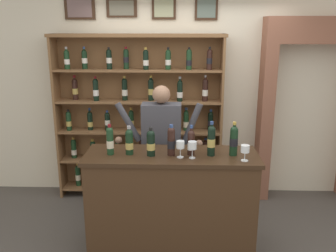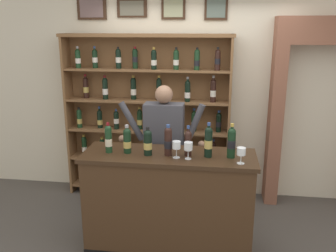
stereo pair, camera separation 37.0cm
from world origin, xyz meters
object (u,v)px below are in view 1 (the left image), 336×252
(tasting_bottle_prosecco, at_px, (191,142))
(wine_glass_spare, at_px, (245,150))
(wine_glass_right, at_px, (180,146))
(shopkeeper, at_px, (161,140))
(tasting_bottle_grappa, at_px, (110,140))
(tasting_bottle_super_tuscan, at_px, (129,141))
(tasting_bottle_chianti, at_px, (151,143))
(wine_glass_center, at_px, (192,146))
(tasting_counter, at_px, (171,202))
(wine_shelf, at_px, (139,114))
(tasting_bottle_bianco, at_px, (211,140))
(tasting_bottle_vin_santo, at_px, (234,140))
(tasting_bottle_rosso, at_px, (171,141))

(tasting_bottle_prosecco, bearing_deg, wine_glass_spare, -17.30)
(wine_glass_spare, relative_size, wine_glass_right, 0.93)
(shopkeeper, xyz_separation_m, tasting_bottle_grappa, (-0.47, -0.54, 0.17))
(tasting_bottle_super_tuscan, bearing_deg, tasting_bottle_chianti, -9.28)
(wine_glass_center, bearing_deg, tasting_counter, 151.26)
(shopkeeper, distance_m, tasting_bottle_prosecco, 0.63)
(wine_shelf, height_order, tasting_counter, wine_shelf)
(wine_shelf, distance_m, wine_glass_spare, 1.81)
(tasting_bottle_bianco, xyz_separation_m, wine_glass_center, (-0.18, -0.08, -0.04))
(wine_glass_spare, bearing_deg, tasting_bottle_vin_santo, 119.34)
(tasting_bottle_bianco, bearing_deg, tasting_bottle_rosso, -179.01)
(tasting_bottle_grappa, distance_m, tasting_bottle_vin_santo, 1.18)
(tasting_bottle_grappa, height_order, wine_glass_spare, tasting_bottle_grappa)
(tasting_bottle_prosecco, bearing_deg, wine_shelf, 116.86)
(tasting_bottle_chianti, height_order, tasting_bottle_rosso, tasting_bottle_rosso)
(shopkeeper, relative_size, wine_glass_center, 9.88)
(tasting_bottle_grappa, bearing_deg, tasting_counter, 2.76)
(tasting_counter, xyz_separation_m, tasting_bottle_chianti, (-0.19, -0.05, 0.65))
(tasting_bottle_chianti, height_order, wine_glass_center, tasting_bottle_chianti)
(wine_glass_spare, bearing_deg, wine_glass_center, 173.67)
(tasting_bottle_bianco, bearing_deg, tasting_counter, 176.40)
(tasting_bottle_super_tuscan, xyz_separation_m, tasting_bottle_prosecco, (0.59, 0.01, -0.00))
(wine_shelf, relative_size, tasting_bottle_rosso, 7.18)
(wine_shelf, bearing_deg, tasting_bottle_chianti, -78.91)
(wine_glass_spare, bearing_deg, tasting_bottle_grappa, 173.99)
(shopkeeper, bearing_deg, tasting_bottle_vin_santo, -36.44)
(tasting_bottle_grappa, xyz_separation_m, tasting_bottle_rosso, (0.59, -0.00, 0.00))
(wine_shelf, relative_size, tasting_bottle_chianti, 7.78)
(tasting_bottle_prosecco, distance_m, tasting_bottle_bianco, 0.19)
(tasting_bottle_rosso, height_order, tasting_bottle_bianco, tasting_bottle_bianco)
(wine_glass_right, relative_size, wine_glass_center, 0.99)
(wine_glass_spare, distance_m, wine_glass_right, 0.60)
(tasting_bottle_grappa, height_order, tasting_bottle_super_tuscan, tasting_bottle_grappa)
(tasting_bottle_chianti, distance_m, tasting_bottle_bianco, 0.58)
(tasting_bottle_grappa, distance_m, wine_glass_spare, 1.27)
(tasting_counter, relative_size, tasting_bottle_vin_santo, 5.10)
(tasting_bottle_bianco, distance_m, wine_glass_right, 0.30)
(tasting_counter, bearing_deg, tasting_bottle_super_tuscan, -177.67)
(tasting_bottle_chianti, distance_m, wine_glass_spare, 0.88)
(tasting_counter, bearing_deg, tasting_bottle_bianco, -3.60)
(tasting_bottle_chianti, bearing_deg, wine_shelf, 101.09)
(tasting_bottle_super_tuscan, relative_size, wine_glass_center, 1.72)
(wine_shelf, xyz_separation_m, tasting_bottle_chianti, (0.25, -1.30, 0.03))
(tasting_bottle_grappa, distance_m, tasting_bottle_chianti, 0.39)
(tasting_bottle_rosso, bearing_deg, tasting_counter, 87.98)
(tasting_bottle_grappa, xyz_separation_m, tasting_bottle_prosecco, (0.78, 0.02, -0.02))
(tasting_bottle_vin_santo, xyz_separation_m, wine_glass_spare, (0.08, -0.15, -0.05))
(tasting_bottle_chianti, xyz_separation_m, tasting_bottle_rosso, (0.19, 0.02, 0.02))
(wine_shelf, xyz_separation_m, wine_glass_right, (0.54, -1.34, 0.02))
(wine_glass_center, bearing_deg, tasting_bottle_prosecco, 95.46)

